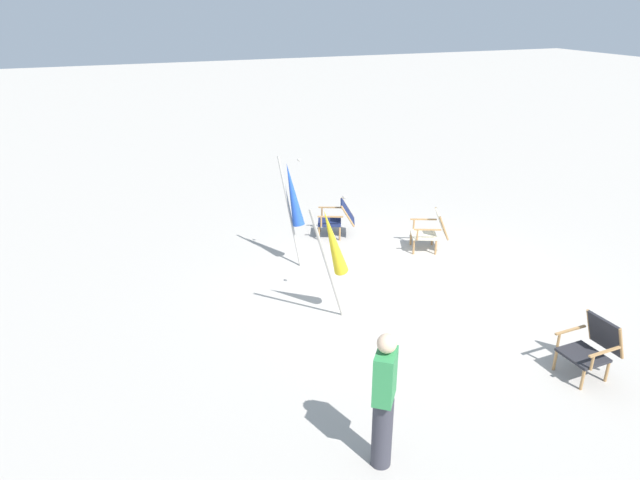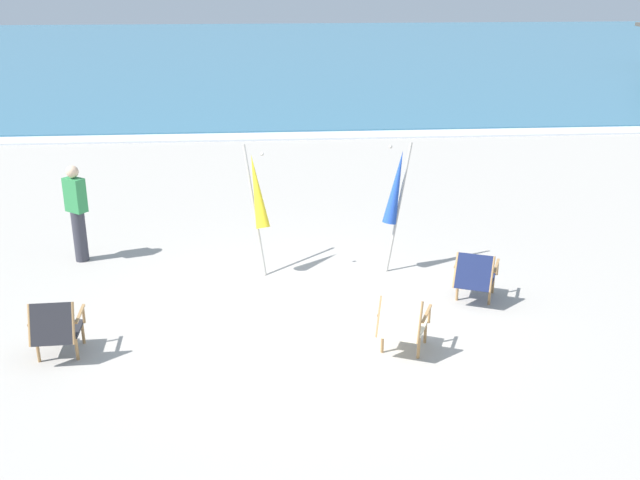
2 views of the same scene
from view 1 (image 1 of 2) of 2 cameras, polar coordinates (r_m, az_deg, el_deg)
The scene contains 7 objects.
ground_plane at distance 10.14m, azimuth 8.54°, elevation -4.55°, with size 80.00×80.00×0.00m, color #B2AAA0.
beach_chair_front_right at distance 8.45m, azimuth 25.63°, elevation -9.48°, with size 0.62×0.70×0.82m.
beach_chair_mid_center at distance 11.50m, azimuth 11.13°, elevation 1.02°, with size 0.80×0.87×0.81m.
beach_chair_back_right at distance 11.95m, azimuth 1.79°, elevation 2.28°, with size 0.83×0.93×0.77m.
umbrella_furled_blue at distance 10.34m, azimuth -2.75°, elevation 4.45°, with size 0.54×0.45×2.08m.
umbrella_furled_yellow at distance 8.42m, azimuth 1.28°, elevation -0.34°, with size 0.44×0.78×2.01m.
person_near_chairs at distance 6.12m, azimuth 6.39°, elevation -15.66°, with size 0.39×0.37×1.63m.
Camera 1 is at (-7.72, 4.66, 4.65)m, focal length 32.00 mm.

